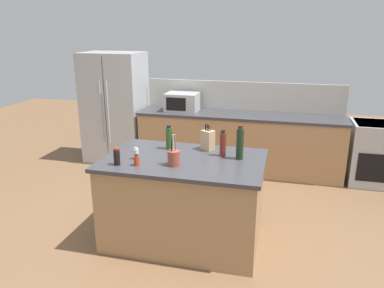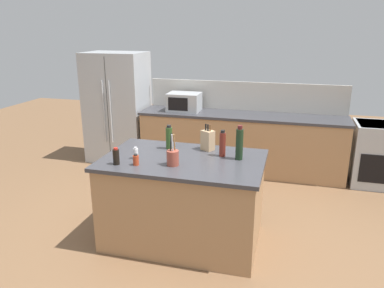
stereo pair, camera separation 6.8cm
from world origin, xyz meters
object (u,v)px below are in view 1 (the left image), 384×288
at_px(spice_jar_paprika, 137,160).
at_px(olive_oil_bottle, 169,138).
at_px(microwave, 182,102).
at_px(soy_sauce_bottle, 117,157).
at_px(wine_bottle, 240,143).
at_px(refrigerator, 115,108).
at_px(range_oven, 377,153).
at_px(vinegar_bottle, 223,144).
at_px(utensil_crock, 174,157).
at_px(knife_block, 208,140).
at_px(salt_shaker, 136,154).

bearing_deg(spice_jar_paprika, olive_oil_bottle, 75.45).
bearing_deg(microwave, spice_jar_paprika, -84.44).
relative_size(soy_sauce_bottle, wine_bottle, 0.48).
distance_m(microwave, soy_sauce_bottle, 2.54).
xyz_separation_m(refrigerator, range_oven, (4.17, -0.05, -0.45)).
bearing_deg(soy_sauce_bottle, wine_bottle, 22.22).
bearing_deg(vinegar_bottle, utensil_crock, -136.64).
height_order(range_oven, vinegar_bottle, vinegar_bottle).
height_order(range_oven, wine_bottle, wine_bottle).
bearing_deg(vinegar_bottle, knife_block, 140.15).
bearing_deg(utensil_crock, vinegar_bottle, 43.36).
relative_size(knife_block, vinegar_bottle, 1.03).
bearing_deg(range_oven, microwave, 180.00).
height_order(microwave, vinegar_bottle, microwave).
bearing_deg(knife_block, soy_sauce_bottle, -107.12).
bearing_deg(spice_jar_paprika, refrigerator, 119.53).
height_order(knife_block, utensil_crock, utensil_crock).
bearing_deg(microwave, salt_shaker, -85.87).
xyz_separation_m(utensil_crock, soy_sauce_bottle, (-0.54, -0.12, -0.00)).
distance_m(soy_sauce_bottle, salt_shaker, 0.24).
bearing_deg(soy_sauce_bottle, microwave, 91.14).
xyz_separation_m(knife_block, wine_bottle, (0.38, -0.21, 0.05)).
relative_size(range_oven, vinegar_bottle, 3.26).
bearing_deg(soy_sauce_bottle, olive_oil_bottle, 60.67).
distance_m(knife_block, olive_oil_bottle, 0.43).
bearing_deg(knife_block, utensil_crock, -80.51).
relative_size(utensil_crock, soy_sauce_bottle, 1.87).
xyz_separation_m(knife_block, olive_oil_bottle, (-0.42, -0.07, 0.01)).
distance_m(salt_shaker, wine_bottle, 1.06).
xyz_separation_m(range_oven, utensil_crock, (-2.37, -2.41, 0.56)).
relative_size(refrigerator, microwave, 3.61).
bearing_deg(wine_bottle, utensil_crock, -150.27).
xyz_separation_m(vinegar_bottle, wine_bottle, (0.18, -0.05, 0.03)).
height_order(refrigerator, olive_oil_bottle, refrigerator).
bearing_deg(utensil_crock, knife_block, 68.24).
relative_size(range_oven, wine_bottle, 2.58).
relative_size(microwave, olive_oil_bottle, 1.88).
distance_m(knife_block, soy_sauce_bottle, 1.03).
distance_m(olive_oil_bottle, wine_bottle, 0.81).
distance_m(utensil_crock, vinegar_bottle, 0.58).
distance_m(range_oven, vinegar_bottle, 2.87).
relative_size(microwave, spice_jar_paprika, 4.51).
xyz_separation_m(refrigerator, wine_bottle, (2.40, -2.12, 0.19)).
relative_size(knife_block, wine_bottle, 0.81).
relative_size(range_oven, utensil_crock, 2.87).
distance_m(vinegar_bottle, spice_jar_paprika, 0.91).
xyz_separation_m(utensil_crock, olive_oil_bottle, (-0.20, 0.49, 0.05)).
bearing_deg(wine_bottle, knife_block, 150.49).
distance_m(range_oven, wine_bottle, 2.80).
bearing_deg(olive_oil_bottle, range_oven, 36.88).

